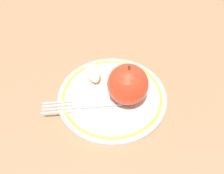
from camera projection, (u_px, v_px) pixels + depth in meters
name	position (u px, v px, depth m)	size (l,w,h in m)	color
ground_plane	(120.00, 95.00, 0.47)	(2.00, 2.00, 0.00)	#926747
plate	(112.00, 96.00, 0.46)	(0.23, 0.23, 0.02)	beige
apple_red_whole	(128.00, 84.00, 0.42)	(0.08, 0.08, 0.09)	red
apple_slice_front	(93.00, 72.00, 0.48)	(0.07, 0.03, 0.02)	beige
fork	(88.00, 105.00, 0.43)	(0.16, 0.10, 0.00)	silver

